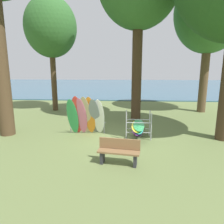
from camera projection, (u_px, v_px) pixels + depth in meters
name	position (u px, v px, depth m)	size (l,w,h in m)	color
ground_plane	(118.00, 138.00, 9.51)	(80.00, 80.00, 0.00)	olive
lake_water	(123.00, 85.00, 37.71)	(80.00, 36.00, 0.10)	#38607A
tree_far_left_back	(51.00, 28.00, 14.59)	(3.67, 3.67, 8.13)	#4C3823
tree_far_right_back	(210.00, 13.00, 13.82)	(4.74, 4.74, 9.61)	brown
leaning_board_pile	(86.00, 116.00, 9.77)	(1.85, 0.98, 1.95)	#339E56
board_storage_rack	(138.00, 127.00, 9.43)	(1.15, 2.13, 1.25)	#9EA0A5
park_bench	(119.00, 151.00, 6.87)	(1.45, 0.62, 0.85)	#2D2D33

